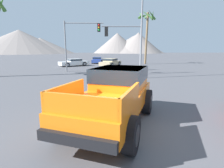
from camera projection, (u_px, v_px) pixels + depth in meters
ground_plane at (118, 130)px, 5.53m from camera, size 320.00×320.00×0.00m
orange_pickup_truck at (116, 92)px, 6.09m from camera, size 3.42×5.30×1.86m
parked_car_tan at (111, 62)px, 27.20m from camera, size 3.59×4.86×1.19m
parked_car_blue at (97, 60)px, 33.63m from camera, size 1.97×4.49×1.15m
parked_car_white at (74, 62)px, 27.34m from camera, size 4.70×3.97×1.12m
traffic_light_main at (80, 36)px, 19.81m from camera, size 4.46×0.38×5.70m
traffic_light_crosswalk at (125, 39)px, 17.47m from camera, size 4.01×0.38×5.02m
street_lamp_post at (142, 18)px, 14.66m from camera, size 0.90×0.24×8.62m
palm_tree_short at (146, 24)px, 30.06m from camera, size 3.13×3.12×9.09m
distant_mountain_range at (72, 43)px, 126.01m from camera, size 138.44×73.29×15.94m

